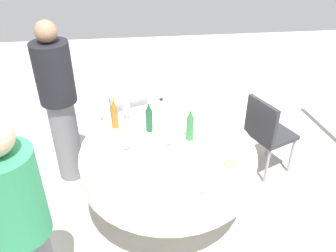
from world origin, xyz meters
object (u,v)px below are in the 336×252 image
(bottle_clear_south, at_px, (161,116))
(wine_glass_north, at_px, (126,140))
(plate_right, at_px, (231,165))
(chair_north, at_px, (267,130))
(plate_inner, at_px, (178,115))
(bottle_amber_near, at_px, (114,114))
(person_front, at_px, (23,231))
(dining_table, at_px, (168,159))
(person_rear, at_px, (60,103))
(chair_mid, at_px, (127,119))
(wine_glass_mid, at_px, (204,185))
(wine_glass_south, at_px, (153,152))
(wine_glass_right, at_px, (126,110))
(bottle_green_rear, at_px, (190,125))
(wine_glass_outer, at_px, (169,137))
(bottle_dark_green_front, at_px, (149,117))

(bottle_clear_south, xyz_separation_m, wine_glass_north, (0.31, 0.28, -0.05))
(plate_right, bearing_deg, chair_north, -127.91)
(wine_glass_north, height_order, plate_inner, wine_glass_north)
(bottle_amber_near, height_order, person_front, person_front)
(dining_table, xyz_separation_m, person_rear, (0.96, -0.62, 0.27))
(wine_glass_north, relative_size, chair_mid, 0.16)
(plate_inner, distance_m, person_rear, 1.13)
(wine_glass_mid, distance_m, chair_mid, 1.58)
(wine_glass_south, bearing_deg, wine_glass_north, -45.87)
(wine_glass_right, distance_m, person_front, 1.50)
(chair_north, bearing_deg, person_rear, -117.94)
(bottle_green_rear, distance_m, person_rear, 1.28)
(bottle_clear_south, xyz_separation_m, wine_glass_right, (0.31, -0.21, -0.04))
(bottle_green_rear, xyz_separation_m, wine_glass_south, (0.34, 0.31, -0.03))
(bottle_clear_south, bearing_deg, wine_glass_mid, 103.55)
(dining_table, height_order, chair_north, chair_north)
(plate_right, height_order, person_front, person_front)
(plate_right, bearing_deg, wine_glass_outer, -34.69)
(bottle_green_rear, bearing_deg, wine_glass_right, -35.40)
(plate_inner, distance_m, person_front, 1.77)
(dining_table, relative_size, plate_inner, 5.96)
(chair_north, bearing_deg, wine_glass_right, -113.49)
(bottle_dark_green_front, distance_m, wine_glass_south, 0.48)
(wine_glass_mid, bearing_deg, bottle_amber_near, -56.89)
(wine_glass_south, relative_size, person_front, 0.10)
(plate_right, bearing_deg, plate_inner, -69.03)
(bottle_dark_green_front, bearing_deg, bottle_green_rear, 153.09)
(bottle_dark_green_front, distance_m, wine_glass_north, 0.34)
(person_front, distance_m, chair_north, 2.45)
(wine_glass_right, bearing_deg, chair_mid, -88.15)
(bottle_clear_south, xyz_separation_m, plate_right, (-0.48, 0.57, -0.14))
(bottle_clear_south, bearing_deg, plate_right, 130.07)
(wine_glass_south, distance_m, person_front, 1.05)
(bottle_green_rear, xyz_separation_m, wine_glass_right, (0.53, -0.38, -0.03))
(wine_glass_north, xyz_separation_m, person_rear, (0.62, -0.64, 0.03))
(bottle_amber_near, height_order, chair_north, bottle_amber_near)
(person_front, bearing_deg, chair_north, -99.39)
(bottle_dark_green_front, distance_m, wine_glass_right, 0.29)
(bottle_green_rear, xyz_separation_m, bottle_clear_south, (0.23, -0.17, 0.01))
(bottle_clear_south, distance_m, person_front, 1.48)
(plate_right, bearing_deg, person_front, 22.47)
(wine_glass_north, distance_m, chair_north, 1.51)
(plate_inner, bearing_deg, wine_glass_north, 45.00)
(person_front, bearing_deg, person_rear, -43.13)
(wine_glass_south, height_order, person_front, person_front)
(bottle_green_rear, distance_m, bottle_clear_south, 0.28)
(bottle_amber_near, height_order, plate_inner, bottle_amber_near)
(person_rear, bearing_deg, bottle_dark_green_front, -81.37)
(wine_glass_south, relative_size, wine_glass_mid, 1.07)
(bottle_green_rear, relative_size, wine_glass_mid, 2.04)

